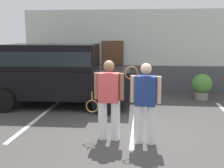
# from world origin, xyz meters

# --- Properties ---
(ground_plane) EXTENTS (40.00, 40.00, 0.00)m
(ground_plane) POSITION_xyz_m (0.00, 0.00, 0.00)
(ground_plane) COLOR #423F3D
(parking_stripe_0) EXTENTS (0.12, 4.40, 0.01)m
(parking_stripe_0) POSITION_xyz_m (-2.60, 1.50, 0.00)
(parking_stripe_0) COLOR silver
(parking_stripe_0) RESTS_ON ground_plane
(parking_stripe_1) EXTENTS (0.12, 4.40, 0.01)m
(parking_stripe_1) POSITION_xyz_m (0.16, 1.50, 0.00)
(parking_stripe_1) COLOR silver
(parking_stripe_1) RESTS_ON ground_plane
(house_frontage) EXTENTS (9.22, 0.40, 3.35)m
(house_frontage) POSITION_xyz_m (-0.01, 5.55, 1.57)
(house_frontage) COLOR silver
(house_frontage) RESTS_ON ground_plane
(parked_suv) EXTENTS (4.66, 2.28, 2.05)m
(parked_suv) POSITION_xyz_m (-2.47, 2.81, 1.15)
(parked_suv) COLOR black
(parked_suv) RESTS_ON ground_plane
(tennis_player_man) EXTENTS (0.92, 0.31, 1.81)m
(tennis_player_man) POSITION_xyz_m (-0.39, -0.11, 0.93)
(tennis_player_man) COLOR white
(tennis_player_man) RESTS_ON ground_plane
(tennis_player_woman) EXTENTS (0.79, 0.31, 1.77)m
(tennis_player_woman) POSITION_xyz_m (0.42, -0.26, 0.92)
(tennis_player_woman) COLOR white
(tennis_player_woman) RESTS_ON ground_plane
(potted_plant_by_porch) EXTENTS (0.72, 0.72, 0.95)m
(potted_plant_by_porch) POSITION_xyz_m (2.50, 4.24, 0.53)
(potted_plant_by_porch) COLOR gray
(potted_plant_by_porch) RESTS_ON ground_plane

